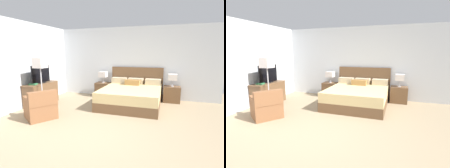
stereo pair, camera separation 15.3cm
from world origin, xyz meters
TOP-DOWN VIEW (x-y plane):
  - ground_plane at (0.00, 0.00)m, footprint 10.18×10.18m
  - wall_back at (0.00, 3.42)m, footprint 6.52×0.06m
  - wall_left at (-2.69, 1.40)m, footprint 0.06×5.19m
  - bed at (0.41, 2.38)m, footprint 1.89×2.06m
  - nightstand_left at (-0.84, 3.12)m, footprint 0.55×0.43m
  - nightstand_right at (1.66, 3.12)m, footprint 0.55×0.43m
  - table_lamp_left at (-0.84, 3.12)m, footprint 0.28×0.28m
  - table_lamp_right at (1.66, 3.12)m, footprint 0.28×0.28m
  - dresser at (-2.40, 1.55)m, footprint 0.47×1.21m
  - tv at (-2.40, 1.58)m, footprint 0.18×0.81m
  - book_red_cover at (-2.41, 1.22)m, footprint 0.24×0.23m
  - armchair_by_window at (-1.57, 0.50)m, footprint 0.95×0.95m
  - floor_lamp at (-1.99, 1.08)m, footprint 0.31×0.31m

SIDE VIEW (x-z plane):
  - ground_plane at x=0.00m, z-range 0.00..0.00m
  - nightstand_left at x=-0.84m, z-range 0.00..0.55m
  - nightstand_right at x=1.66m, z-range 0.00..0.55m
  - armchair_by_window at x=-1.57m, z-range -0.10..0.66m
  - bed at x=0.41m, z-range -0.26..0.89m
  - dresser at x=-2.40m, z-range 0.01..0.72m
  - book_red_cover at x=-2.41m, z-range 0.71..0.75m
  - table_lamp_left at x=-0.84m, z-range 0.65..1.07m
  - table_lamp_right at x=1.66m, z-range 0.65..1.07m
  - tv at x=-2.40m, z-range 0.70..1.28m
  - floor_lamp at x=-1.99m, z-range 0.51..2.04m
  - wall_back at x=0.00m, z-range 0.00..2.61m
  - wall_left at x=-2.69m, z-range 0.00..2.61m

